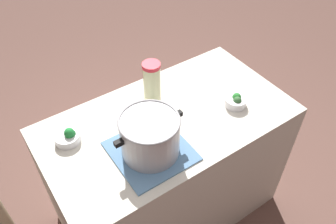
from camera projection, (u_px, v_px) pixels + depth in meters
ground_plane at (168, 207)px, 2.36m from camera, size 8.00×8.00×0.00m
counter_slab at (168, 169)px, 2.06m from camera, size 1.29×0.71×0.85m
dish_cloth at (151, 151)px, 1.61m from camera, size 0.34×0.35×0.01m
cooking_pot at (150, 135)px, 1.53m from camera, size 0.34×0.27×0.20m
lemonade_pitcher at (153, 84)px, 1.76m from camera, size 0.09×0.09×0.26m
broccoli_bowl_front at (236, 101)px, 1.82m from camera, size 0.12×0.12×0.07m
broccoli_bowl_center at (68, 137)px, 1.64m from camera, size 0.12×0.12×0.08m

